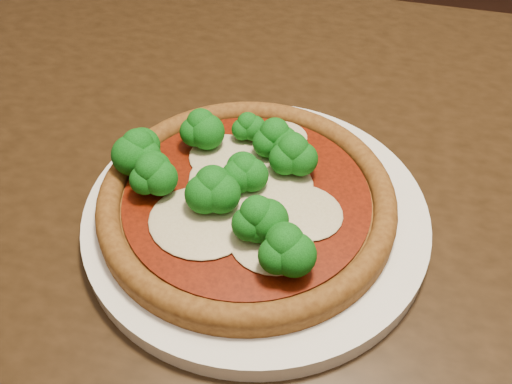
% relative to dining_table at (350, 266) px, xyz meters
% --- Properties ---
extents(dining_table, '(1.37, 1.06, 0.75)m').
position_rel_dining_table_xyz_m(dining_table, '(0.00, 0.00, 0.00)').
color(dining_table, black).
rests_on(dining_table, floor).
extents(plate, '(0.31, 0.31, 0.02)m').
position_rel_dining_table_xyz_m(plate, '(-0.08, -0.07, 0.11)').
color(plate, white).
rests_on(plate, dining_table).
extents(pizza, '(0.26, 0.26, 0.06)m').
position_rel_dining_table_xyz_m(pizza, '(-0.09, -0.07, 0.13)').
color(pizza, brown).
rests_on(pizza, plate).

